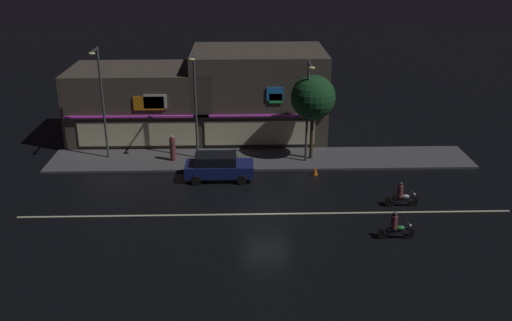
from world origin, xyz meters
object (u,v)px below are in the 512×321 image
pedestrian_on_sidewalk (173,149)px  motorcycle_following (401,196)px  streetlamp_east (308,104)px  parked_car_near_kerb (218,166)px  streetlamp_mid (195,98)px  streetlamp_west (101,95)px  traffic_cone (315,171)px  motorcycle_lead (396,228)px

pedestrian_on_sidewalk → motorcycle_following: size_ratio=0.95×
streetlamp_east → pedestrian_on_sidewalk: 9.63m
streetlamp_east → parked_car_near_kerb: 7.15m
streetlamp_mid → pedestrian_on_sidewalk: bearing=-170.5°
parked_car_near_kerb → streetlamp_mid: bearing=-64.1°
streetlamp_west → traffic_cone: streetlamp_west is taller
motorcycle_following → streetlamp_east: bearing=122.8°
streetlamp_mid → streetlamp_west: bearing=178.0°
streetlamp_west → streetlamp_mid: (6.20, -0.22, -0.19)m
streetlamp_west → traffic_cone: size_ratio=13.91×
motorcycle_lead → motorcycle_following: 3.86m
streetlamp_west → traffic_cone: 14.95m
motorcycle_lead → motorcycle_following: size_ratio=1.00×
pedestrian_on_sidewalk → motorcycle_following: pedestrian_on_sidewalk is taller
motorcycle_following → streetlamp_mid: bearing=145.8°
streetlamp_mid → motorcycle_following: streetlamp_mid is taller
traffic_cone → parked_car_near_kerb: bearing=-175.2°
pedestrian_on_sidewalk → motorcycle_lead: pedestrian_on_sidewalk is taller
motorcycle_following → parked_car_near_kerb: bearing=155.6°
traffic_cone → streetlamp_mid: bearing=160.8°
streetlamp_east → traffic_cone: 4.38m
motorcycle_following → traffic_cone: (-4.31, 4.70, -0.36)m
pedestrian_on_sidewalk → parked_car_near_kerb: size_ratio=0.42×
streetlamp_east → pedestrian_on_sidewalk: bearing=176.4°
streetlamp_west → parked_car_near_kerb: streetlamp_west is taller
motorcycle_lead → motorcycle_following: bearing=-111.0°
motorcycle_following → traffic_cone: size_ratio=3.45×
streetlamp_mid → traffic_cone: 9.25m
pedestrian_on_sidewalk → motorcycle_lead: bearing=-174.6°
traffic_cone → pedestrian_on_sidewalk: bearing=165.5°
streetlamp_mid → parked_car_near_kerb: size_ratio=1.70×
streetlamp_east → motorcycle_lead: streetlamp_east is taller
streetlamp_mid → motorcycle_lead: bearing=-45.6°
parked_car_near_kerb → traffic_cone: 6.28m
streetlamp_west → motorcycle_lead: 20.81m
pedestrian_on_sidewalk → motorcycle_following: bearing=-161.2°
streetlamp_west → streetlamp_east: size_ratio=1.11×
motorcycle_lead → streetlamp_mid: bearing=-47.2°
streetlamp_west → motorcycle_lead: (17.03, -11.28, -3.98)m
streetlamp_west → motorcycle_lead: size_ratio=4.03×
motorcycle_following → traffic_cone: bearing=129.8°
pedestrian_on_sidewalk → traffic_cone: 9.77m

